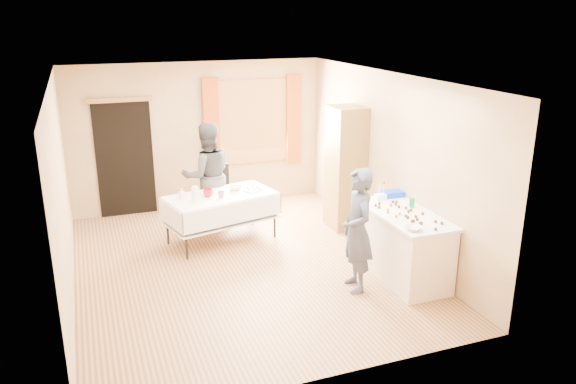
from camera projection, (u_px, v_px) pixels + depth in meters
name	position (u px, v px, depth m)	size (l,w,h in m)	color
floor	(244.00, 266.00, 7.92)	(4.50, 5.50, 0.02)	#9E7047
ceiling	(239.00, 78.00, 7.12)	(4.50, 5.50, 0.02)	white
wall_back	(199.00, 136.00, 9.98)	(4.50, 0.02, 2.60)	tan
wall_front	(325.00, 257.00, 5.06)	(4.50, 0.02, 2.60)	tan
wall_left	(61.00, 195.00, 6.77)	(0.02, 5.50, 2.60)	tan
wall_right	(389.00, 162.00, 8.27)	(0.02, 5.50, 2.60)	tan
window_frame	(253.00, 122.00, 10.22)	(1.32, 0.06, 1.52)	olive
window_pane	(253.00, 122.00, 10.20)	(1.20, 0.02, 1.40)	white
curtain_left	(211.00, 125.00, 9.91)	(0.28, 0.06, 1.65)	#A04516
curtain_right	(294.00, 119.00, 10.43)	(0.28, 0.06, 1.65)	#A04516
doorway	(125.00, 159.00, 9.61)	(0.95, 0.04, 2.00)	black
door_lintel	(120.00, 100.00, 9.27)	(1.05, 0.06, 0.08)	olive
cabinet	(345.00, 168.00, 9.07)	(0.50, 0.60, 2.00)	brown
counter	(402.00, 245.00, 7.45)	(0.73, 1.53, 0.91)	beige
party_table	(221.00, 214.00, 8.64)	(1.82, 1.22, 0.75)	black
chair	(218.00, 203.00, 9.65)	(0.47, 0.47, 0.93)	black
girl	(357.00, 230.00, 7.01)	(0.45, 0.63, 1.60)	#2C3349
woman	(208.00, 176.00, 9.10)	(0.85, 0.67, 1.74)	black
soda_can	(412.00, 203.00, 7.50)	(0.07, 0.07, 0.12)	#057A41
mixing_bowl	(414.00, 228.00, 6.72)	(0.26, 0.26, 0.05)	white
foam_block	(380.00, 197.00, 7.79)	(0.15, 0.10, 0.08)	white
blue_basket	(392.00, 194.00, 7.94)	(0.30, 0.20, 0.08)	#0832E9
pitcher	(195.00, 195.00, 8.17)	(0.11, 0.11, 0.22)	silver
cup_red	(208.00, 193.00, 8.44)	(0.20, 0.20, 0.12)	red
cup_rainbow	(221.00, 194.00, 8.40)	(0.14, 0.14, 0.10)	red
small_bowl	(235.00, 188.00, 8.77)	(0.20, 0.20, 0.06)	white
pastry_tray	(253.00, 190.00, 8.74)	(0.28, 0.20, 0.02)	white
bottle	(182.00, 193.00, 8.34)	(0.10, 0.10, 0.16)	white
cake_balls	(405.00, 213.00, 7.24)	(0.48, 1.11, 0.04)	#3F2314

